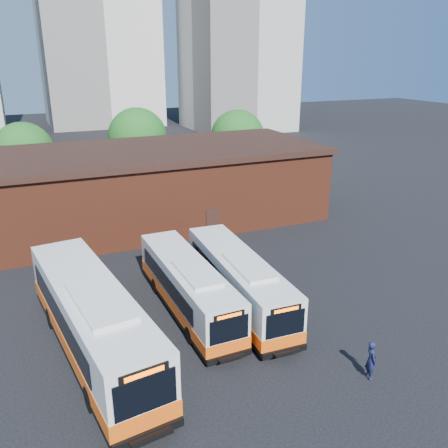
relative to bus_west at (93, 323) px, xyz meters
name	(u,v)px	position (x,y,z in m)	size (l,w,h in m)	color
ground	(261,335)	(8.20, -1.73, -1.73)	(220.00, 220.00, 0.00)	black
bus_west	(93,323)	(0.00, 0.00, 0.00)	(4.64, 14.16, 3.80)	silver
bus_midwest	(188,289)	(5.55, 2.12, -0.32)	(2.57, 11.40, 3.09)	silver
bus_mideast	(239,283)	(8.44, 1.61, -0.28)	(2.84, 11.78, 3.19)	silver
transit_worker	(371,360)	(11.10, -6.75, -0.79)	(0.68, 0.45, 1.87)	#131737
depot_building	(155,184)	(8.20, 18.27, 1.53)	(28.60, 12.60, 6.40)	maroon
tree_west	(24,152)	(-1.80, 30.27, 2.92)	(6.00, 6.00, 7.65)	#382314
tree_mid	(138,137)	(10.20, 32.27, 3.35)	(6.56, 6.56, 8.36)	#382314
tree_east	(237,137)	(21.20, 29.27, 3.10)	(6.24, 6.24, 7.96)	#382314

